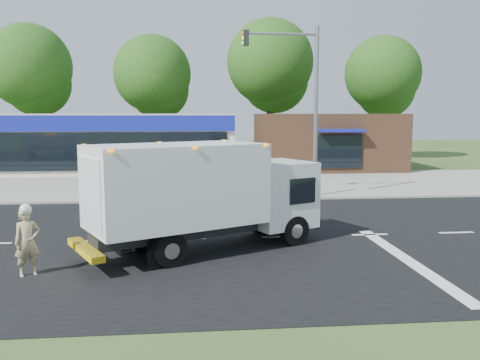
# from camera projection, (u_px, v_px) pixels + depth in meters

# --- Properties ---
(ground) EXTENTS (120.00, 120.00, 0.00)m
(ground) POSITION_uv_depth(u_px,v_px,m) (280.00, 237.00, 16.47)
(ground) COLOR #385123
(ground) RESTS_ON ground
(road_asphalt) EXTENTS (60.00, 14.00, 0.02)m
(road_asphalt) POSITION_uv_depth(u_px,v_px,m) (280.00, 237.00, 16.47)
(road_asphalt) COLOR black
(road_asphalt) RESTS_ON ground
(sidewalk) EXTENTS (60.00, 2.40, 0.12)m
(sidewalk) POSITION_uv_depth(u_px,v_px,m) (251.00, 195.00, 24.56)
(sidewalk) COLOR gray
(sidewalk) RESTS_ON ground
(parking_apron) EXTENTS (60.00, 9.00, 0.02)m
(parking_apron) POSITION_uv_depth(u_px,v_px,m) (239.00, 181.00, 30.29)
(parking_apron) COLOR gray
(parking_apron) RESTS_ON ground
(lane_markings) EXTENTS (55.20, 7.00, 0.01)m
(lane_markings) POSITION_uv_depth(u_px,v_px,m) (332.00, 246.00, 15.27)
(lane_markings) COLOR silver
(lane_markings) RESTS_ON road_asphalt
(ems_box_truck) EXTENTS (7.35, 5.13, 3.16)m
(ems_box_truck) POSITION_uv_depth(u_px,v_px,m) (202.00, 189.00, 14.58)
(ems_box_truck) COLOR black
(ems_box_truck) RESTS_ON ground
(emergency_worker) EXTENTS (0.74, 0.67, 1.81)m
(emergency_worker) POSITION_uv_depth(u_px,v_px,m) (27.00, 241.00, 12.44)
(emergency_worker) COLOR tan
(emergency_worker) RESTS_ON ground
(retail_strip_mall) EXTENTS (18.00, 6.20, 4.00)m
(retail_strip_mall) POSITION_uv_depth(u_px,v_px,m) (101.00, 143.00, 35.02)
(retail_strip_mall) COLOR beige
(retail_strip_mall) RESTS_ON ground
(brown_storefront) EXTENTS (10.00, 6.70, 4.00)m
(brown_storefront) POSITION_uv_depth(u_px,v_px,m) (328.00, 142.00, 36.61)
(brown_storefront) COLOR #382316
(brown_storefront) RESTS_ON ground
(traffic_signal_pole) EXTENTS (3.51, 0.25, 8.00)m
(traffic_signal_pole) POSITION_uv_depth(u_px,v_px,m) (303.00, 93.00, 23.57)
(traffic_signal_pole) COLOR gray
(traffic_signal_pole) RESTS_ON ground
(background_trees) EXTENTS (36.77, 7.39, 12.10)m
(background_trees) POSITION_uv_depth(u_px,v_px,m) (213.00, 74.00, 43.24)
(background_trees) COLOR #332114
(background_trees) RESTS_ON ground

